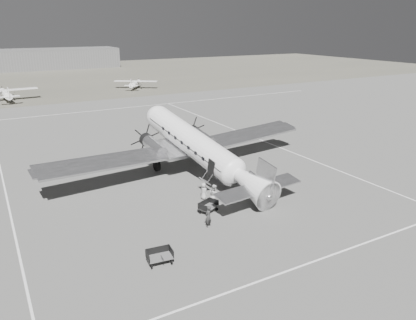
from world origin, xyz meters
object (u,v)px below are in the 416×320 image
at_px(hangar_main, 54,59).
at_px(ramp_agent, 214,196).
at_px(dc3_airliner, 198,148).
at_px(light_plane_right, 136,84).
at_px(baggage_cart_near, 208,207).
at_px(baggage_cart_far, 160,257).
at_px(light_plane_left, 5,95).
at_px(ground_crew, 208,216).
at_px(passenger, 204,191).

distance_m(hangar_main, ramp_agent, 124.17).
height_order(dc3_airliner, light_plane_right, dc3_airliner).
height_order(baggage_cart_near, baggage_cart_far, baggage_cart_far).
relative_size(hangar_main, dc3_airliner, 1.42).
relative_size(light_plane_left, ramp_agent, 6.44).
xyz_separation_m(baggage_cart_near, ground_crew, (-1.18, -2.10, 0.36)).
distance_m(dc3_airliner, baggage_cart_near, 8.59).
bearing_deg(passenger, light_plane_right, -23.58).
height_order(hangar_main, passenger, hangar_main).
distance_m(light_plane_right, baggage_cart_near, 67.83).
bearing_deg(ramp_agent, baggage_cart_far, 128.08).
height_order(ramp_agent, passenger, ramp_agent).
xyz_separation_m(hangar_main, ground_crew, (-10.47, -126.71, -2.49)).
height_order(light_plane_left, light_plane_right, light_plane_left).
xyz_separation_m(ground_crew, passenger, (2.09, 4.52, -0.09)).
xyz_separation_m(dc3_airliner, light_plane_left, (-13.31, 54.53, -1.56)).
relative_size(light_plane_right, passenger, 6.96).
height_order(ground_crew, ramp_agent, ramp_agent).
xyz_separation_m(dc3_airliner, light_plane_right, (14.26, 57.91, -1.77)).
xyz_separation_m(dc3_airliner, baggage_cart_far, (-9.31, -12.52, -2.36)).
relative_size(hangar_main, light_plane_left, 3.46).
bearing_deg(baggage_cart_far, baggage_cart_near, 44.58).
height_order(light_plane_left, baggage_cart_near, light_plane_left).
bearing_deg(ground_crew, baggage_cart_near, -145.91).
distance_m(baggage_cart_near, ground_crew, 2.43).
xyz_separation_m(baggage_cart_far, ramp_agent, (7.13, 5.62, 0.47)).
bearing_deg(light_plane_left, passenger, -83.36).
bearing_deg(light_plane_right, ground_crew, -71.82).
bearing_deg(light_plane_right, ramp_agent, -70.70).
bearing_deg(baggage_cart_far, dc3_airliner, 59.67).
relative_size(hangar_main, baggage_cart_far, 25.35).
distance_m(ramp_agent, passenger, 1.69).
distance_m(dc3_airliner, light_plane_right, 59.67).
height_order(baggage_cart_near, ramp_agent, ramp_agent).
bearing_deg(baggage_cart_near, light_plane_left, 76.13).
bearing_deg(dc3_airliner, light_plane_left, 97.68).
distance_m(dc3_airliner, passenger, 6.05).
height_order(hangar_main, light_plane_left, hangar_main).
height_order(dc3_airliner, baggage_cart_far, dc3_airliner).
bearing_deg(passenger, dc3_airliner, -32.01).
relative_size(hangar_main, light_plane_right, 4.15).
xyz_separation_m(light_plane_left, ramp_agent, (11.13, -61.43, -0.32)).
relative_size(dc3_airliner, passenger, 20.39).
bearing_deg(baggage_cart_far, light_plane_right, 77.80).
xyz_separation_m(hangar_main, light_plane_right, (8.10, -59.06, -2.25)).
bearing_deg(baggage_cart_near, light_plane_right, 51.97).
height_order(light_plane_right, passenger, light_plane_right).
distance_m(ground_crew, ramp_agent, 3.55).
bearing_deg(baggage_cart_far, ramp_agent, 44.55).
xyz_separation_m(dc3_airliner, baggage_cart_near, (-3.13, -7.65, -2.37)).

